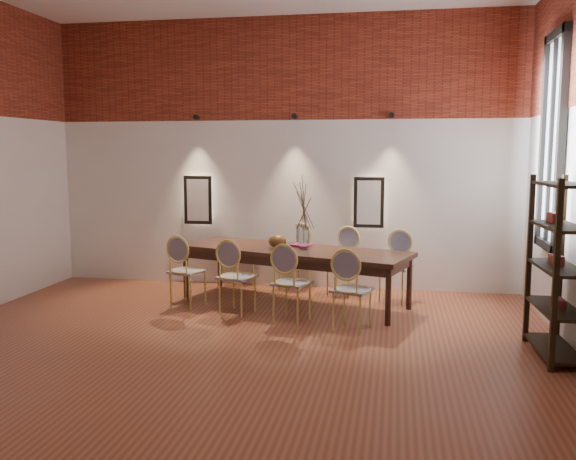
% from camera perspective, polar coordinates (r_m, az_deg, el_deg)
% --- Properties ---
extents(floor, '(7.00, 7.00, 0.02)m').
position_cam_1_polar(floor, '(6.11, -6.72, -12.29)').
color(floor, brown).
rests_on(floor, ground).
extents(wall_back, '(7.00, 0.10, 4.00)m').
position_cam_1_polar(wall_back, '(9.21, -0.49, 7.12)').
color(wall_back, silver).
rests_on(wall_back, ground).
extents(brick_band_back, '(7.00, 0.02, 1.50)m').
position_cam_1_polar(brick_band_back, '(9.22, -0.58, 14.91)').
color(brick_band_back, maroon).
rests_on(brick_band_back, ground).
extents(niche_left, '(0.36, 0.06, 0.66)m').
position_cam_1_polar(niche_left, '(9.46, -8.36, 2.81)').
color(niche_left, '#FFEAC6').
rests_on(niche_left, wall_back).
extents(niche_right, '(0.36, 0.06, 0.66)m').
position_cam_1_polar(niche_right, '(8.99, 7.58, 2.58)').
color(niche_right, '#FFEAC6').
rests_on(niche_right, wall_back).
extents(spot_fixture_left, '(0.08, 0.10, 0.08)m').
position_cam_1_polar(spot_fixture_left, '(9.42, -8.57, 10.39)').
color(spot_fixture_left, black).
rests_on(spot_fixture_left, wall_back).
extents(spot_fixture_mid, '(0.08, 0.10, 0.08)m').
position_cam_1_polar(spot_fixture_mid, '(9.06, 0.62, 10.60)').
color(spot_fixture_mid, black).
rests_on(spot_fixture_mid, wall_back).
extents(spot_fixture_right, '(0.08, 0.10, 0.08)m').
position_cam_1_polar(spot_fixture_right, '(8.94, 9.67, 10.54)').
color(spot_fixture_right, black).
rests_on(spot_fixture_right, wall_back).
extents(window_glass, '(0.02, 0.78, 2.38)m').
position_cam_1_polar(window_glass, '(7.71, 23.59, 7.58)').
color(window_glass, silver).
rests_on(window_glass, wall_right).
extents(window_frame, '(0.08, 0.90, 2.50)m').
position_cam_1_polar(window_frame, '(7.70, 23.45, 7.59)').
color(window_frame, black).
rests_on(window_frame, wall_right).
extents(window_mullion, '(0.06, 0.06, 2.40)m').
position_cam_1_polar(window_mullion, '(7.70, 23.45, 7.59)').
color(window_mullion, black).
rests_on(window_mullion, wall_right).
extents(dining_table, '(3.27, 1.91, 0.75)m').
position_cam_1_polar(dining_table, '(8.22, 0.49, -4.32)').
color(dining_table, '#381C13').
rests_on(dining_table, floor).
extents(chair_near_a, '(0.55, 0.55, 0.94)m').
position_cam_1_polar(chair_near_a, '(8.17, -9.38, -3.81)').
color(chair_near_a, '#D3C05F').
rests_on(chair_near_a, floor).
extents(chair_near_b, '(0.55, 0.55, 0.94)m').
position_cam_1_polar(chair_near_b, '(7.73, -4.77, -4.38)').
color(chair_near_b, '#D3C05F').
rests_on(chair_near_b, floor).
extents(chair_near_c, '(0.55, 0.55, 0.94)m').
position_cam_1_polar(chair_near_c, '(7.34, 0.37, -4.97)').
color(chair_near_c, '#D3C05F').
rests_on(chair_near_c, floor).
extents(chair_near_d, '(0.55, 0.55, 0.94)m').
position_cam_1_polar(chair_near_d, '(7.02, 6.03, -5.58)').
color(chair_near_d, '#D3C05F').
rests_on(chair_near_d, floor).
extents(chair_far_a, '(0.55, 0.55, 0.94)m').
position_cam_1_polar(chair_far_a, '(9.43, -3.61, -2.23)').
color(chair_far_a, '#D3C05F').
rests_on(chair_far_a, floor).
extents(chair_far_b, '(0.55, 0.55, 0.94)m').
position_cam_1_polar(chair_far_b, '(9.05, 0.59, -2.62)').
color(chair_far_b, '#D3C05F').
rests_on(chair_far_b, floor).
extents(chair_far_c, '(0.55, 0.55, 0.94)m').
position_cam_1_polar(chair_far_c, '(8.73, 5.14, -3.02)').
color(chair_far_c, '#D3C05F').
rests_on(chair_far_c, floor).
extents(chair_far_d, '(0.55, 0.55, 0.94)m').
position_cam_1_polar(chair_far_d, '(8.46, 10.00, -3.43)').
color(chair_far_d, '#D3C05F').
rests_on(chair_far_d, floor).
extents(vase, '(0.14, 0.14, 0.30)m').
position_cam_1_polar(vase, '(8.06, 1.47, -0.77)').
color(vase, silver).
rests_on(vase, dining_table).
extents(dried_branches, '(0.50, 0.50, 0.70)m').
position_cam_1_polar(dried_branches, '(8.00, 1.48, 2.42)').
color(dried_branches, brown).
rests_on(dried_branches, vase).
extents(bowl, '(0.24, 0.24, 0.18)m').
position_cam_1_polar(bowl, '(8.19, -1.00, -1.05)').
color(bowl, brown).
rests_on(bowl, dining_table).
extents(book, '(0.30, 0.25, 0.03)m').
position_cam_1_polar(book, '(8.31, 1.22, -1.46)').
color(book, maroon).
rests_on(book, dining_table).
extents(shelving_rack, '(0.42, 1.02, 1.80)m').
position_cam_1_polar(shelving_rack, '(6.57, 23.98, -3.25)').
color(shelving_rack, black).
rests_on(shelving_rack, floor).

